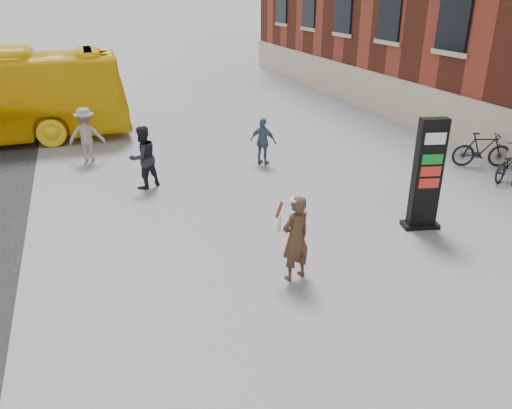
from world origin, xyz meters
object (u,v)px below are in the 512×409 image
object	(u,v)px
bike_6	(509,163)
pedestrian_c	(263,142)
woman	(295,237)
pedestrian_a	(143,157)
info_pylon	(427,175)
pedestrian_b	(86,135)
bike_7	(482,150)

from	to	relation	value
bike_6	pedestrian_c	bearing A→B (deg)	36.55
woman	pedestrian_c	xyz separation A→B (m)	(1.84, 6.75, -0.14)
woman	pedestrian_a	world-z (taller)	pedestrian_a
woman	bike_6	xyz separation A→B (m)	(8.38, 3.03, -0.42)
pedestrian_c	bike_6	size ratio (longest dim) A/B	0.82
info_pylon	woman	distance (m)	3.99
pedestrian_a	pedestrian_b	xyz separation A→B (m)	(-1.43, 3.05, -0.01)
pedestrian_b	bike_6	xyz separation A→B (m)	(11.91, -5.99, -0.41)
pedestrian_b	bike_6	size ratio (longest dim) A/B	0.97
woman	pedestrian_b	world-z (taller)	pedestrian_b
pedestrian_a	bike_6	bearing A→B (deg)	137.85
info_pylon	pedestrian_c	xyz separation A→B (m)	(-1.97, 5.66, -0.58)
pedestrian_a	bike_7	xyz separation A→B (m)	(10.48, -1.80, -0.34)
pedestrian_c	bike_6	xyz separation A→B (m)	(6.55, -3.72, -0.28)
bike_6	bike_7	distance (m)	1.15
bike_6	bike_7	bearing A→B (deg)	-23.81
pedestrian_a	pedestrian_b	bearing A→B (deg)	-91.37
pedestrian_a	pedestrian_b	world-z (taller)	pedestrian_a
bike_7	bike_6	bearing A→B (deg)	-157.79
pedestrian_c	bike_7	xyz separation A→B (m)	(6.55, -2.58, -0.20)
woman	bike_7	distance (m)	9.37
info_pylon	bike_7	bearing A→B (deg)	47.31
woman	pedestrian_a	bearing A→B (deg)	-87.04
pedestrian_b	pedestrian_c	bearing A→B (deg)	168.85
info_pylon	woman	world-z (taller)	info_pylon
bike_6	bike_7	size ratio (longest dim) A/B	0.99
pedestrian_a	pedestrian_c	xyz separation A→B (m)	(3.94, 0.78, -0.14)
info_pylon	pedestrian_a	world-z (taller)	info_pylon
woman	bike_7	size ratio (longest dim) A/B	0.94
bike_7	woman	bearing A→B (deg)	138.70
pedestrian_a	woman	bearing A→B (deg)	82.94
woman	bike_7	xyz separation A→B (m)	(8.38, 4.18, -0.34)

